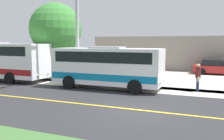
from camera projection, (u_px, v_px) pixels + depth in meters
The scene contains 12 objects.
ground_plane at pixel (134, 110), 11.49m from camera, with size 120.00×120.00×0.00m, color #3D6633.
road_surface at pixel (134, 110), 11.49m from camera, with size 8.00×100.00×0.01m, color #28282B.
sidewalk at pixel (157, 90), 16.28m from camera, with size 2.40×100.00×0.01m, color #B2ADA3.
parking_lot_surface at pixel (206, 77), 21.82m from camera, with size 14.00×36.00×0.01m, color #B2ADA3.
road_centre_line at pixel (134, 109), 11.49m from camera, with size 0.16×100.00×0.00m, color gold.
shuttle_bus_front at pixel (107, 65), 16.66m from camera, with size 2.62×7.62×2.87m.
pedestrian_with_bags at pixel (198, 76), 15.65m from camera, with size 0.72×0.34×1.79m.
pedestrian_waiting at pixel (156, 75), 16.51m from camera, with size 0.72×0.34×1.79m.
street_light_pole at pixel (76, 23), 17.63m from camera, with size 1.97×0.24×8.26m.
parked_car_near at pixel (217, 67), 23.81m from camera, with size 2.02×4.40×1.45m.
tree_curbside at pixel (56, 29), 21.29m from camera, with size 4.54×4.54×6.57m.
commercial_building at pixel (187, 52), 30.79m from camera, with size 10.00×21.14×3.80m, color gray.
Camera 1 is at (10.79, 3.17, 3.20)m, focal length 38.95 mm.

